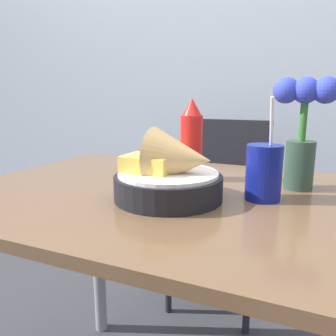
{
  "coord_description": "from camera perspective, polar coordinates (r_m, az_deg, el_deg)",
  "views": [
    {
      "loc": [
        0.33,
        -0.72,
        0.98
      ],
      "look_at": [
        0.02,
        -0.02,
        0.82
      ],
      "focal_mm": 35.0,
      "sensor_mm": 36.0,
      "label": 1
    }
  ],
  "objects": [
    {
      "name": "drink_cup",
      "position": [
        0.75,
        16.31,
        -1.03
      ],
      "size": [
        0.08,
        0.08,
        0.23
      ],
      "color": "navy",
      "rests_on": "dining_table"
    },
    {
      "name": "chair_far_window",
      "position": [
        1.64,
        9.78,
        -4.63
      ],
      "size": [
        0.4,
        0.4,
        0.88
      ],
      "color": "black",
      "rests_on": "ground_plane"
    },
    {
      "name": "food_basket",
      "position": [
        0.72,
        0.64,
        -1.12
      ],
      "size": [
        0.24,
        0.24,
        0.16
      ],
      "color": "black",
      "rests_on": "dining_table"
    },
    {
      "name": "flower_vase",
      "position": [
        0.86,
        22.43,
        7.09
      ],
      "size": [
        0.15,
        0.07,
        0.27
      ],
      "color": "#2D4738",
      "rests_on": "dining_table"
    },
    {
      "name": "dining_table",
      "position": [
        0.86,
        -0.77,
        -11.63
      ],
      "size": [
        1.0,
        0.75,
        0.76
      ],
      "color": "brown",
      "rests_on": "ground_plane"
    },
    {
      "name": "ketchup_bottle",
      "position": [
        0.9,
        4.09,
        4.72
      ],
      "size": [
        0.06,
        0.06,
        0.22
      ],
      "color": "red",
      "rests_on": "dining_table"
    },
    {
      "name": "wall_window",
      "position": [
        2.02,
        15.03,
        20.72
      ],
      "size": [
        7.0,
        0.06,
        2.6
      ],
      "color": "#9EA8B7",
      "rests_on": "ground_plane"
    }
  ]
}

